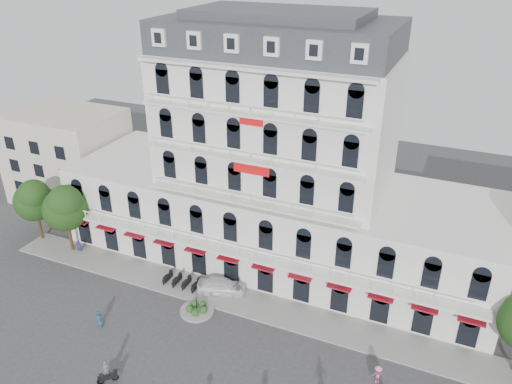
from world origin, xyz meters
name	(u,v)px	position (x,y,z in m)	size (l,w,h in m)	color
ground	(193,366)	(0.00, 0.00, 0.00)	(120.00, 120.00, 0.00)	#38383A
sidewalk	(240,300)	(0.00, 9.00, 0.08)	(53.00, 4.00, 0.16)	gray
main_building	(276,172)	(0.00, 18.00, 9.96)	(45.00, 15.00, 25.80)	silver
flank_building_west	(68,156)	(-30.00, 20.00, 6.00)	(14.00, 10.00, 12.00)	beige
traffic_island	(197,310)	(-3.00, 6.00, 0.26)	(3.20, 3.20, 1.60)	gray
parked_scooter_row	(182,286)	(-6.35, 8.80, 0.00)	(4.40, 1.80, 1.10)	black
tree_west_outer	(34,198)	(-25.95, 9.98, 5.35)	(4.50, 4.48, 7.76)	#382314
tree_west_inner	(65,206)	(-20.95, 9.48, 5.68)	(4.76, 4.76, 8.25)	#382314
parked_car	(222,286)	(-2.16, 9.50, 0.82)	(1.94, 4.82, 1.64)	white
rider_west	(107,373)	(-5.25, -4.12, 0.94)	(1.32, 1.29, 2.12)	black
pedestrian_left	(99,319)	(-10.10, 0.86, 0.78)	(0.76, 0.49, 1.56)	navy
pedestrian_mid	(238,289)	(-0.43, 9.50, 0.94)	(1.10, 0.46, 1.88)	slate
pedestrian_right	(378,374)	(14.15, 4.37, 0.81)	(1.05, 0.60, 1.62)	pink
pedestrian_far	(79,247)	(-20.00, 9.50, 0.75)	(0.55, 0.36, 1.51)	navy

